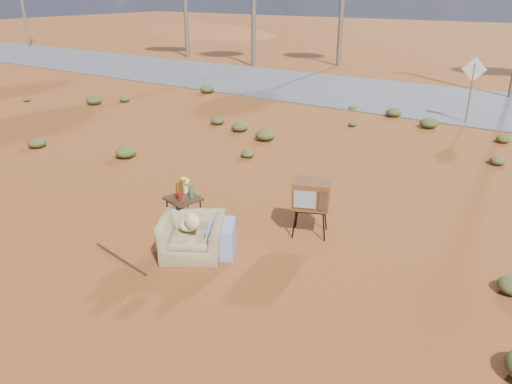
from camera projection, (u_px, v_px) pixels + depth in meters
The scene contains 9 objects.
ground at pixel (203, 258), 8.46m from camera, with size 140.00×140.00×0.00m, color brown.
highway at pixel (444, 102), 19.93m from camera, with size 140.00×7.00×0.04m, color #565659.
dirt_mound at pixel (191, 34), 50.09m from camera, with size 26.00×18.00×2.00m, color #9C4B25.
armchair at pixel (197, 231), 8.42m from camera, with size 1.36×1.31×0.92m.
tv_unit at pixel (311, 195), 8.99m from camera, with size 0.80×0.72×1.05m.
side_table at pixel (184, 195), 8.93m from camera, with size 0.66×0.66×1.08m.
rusty_bar at pixel (121, 258), 8.40m from camera, with size 0.04×0.04×1.51m, color #4D2314.
road_sign at pixel (473, 79), 16.29m from camera, with size 0.78×0.06×2.19m.
scrub_patch at pixel (293, 169), 12.21m from camera, with size 17.49×8.07×0.33m.
Camera 1 is at (4.90, -5.62, 4.24)m, focal length 35.00 mm.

